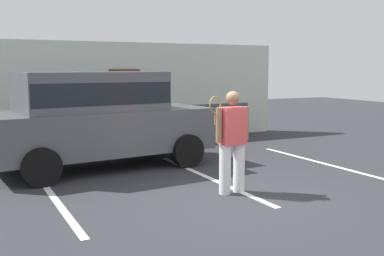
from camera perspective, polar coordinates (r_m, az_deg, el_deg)
The scene contains 8 objects.
ground_plane at distance 7.70m, azimuth 5.19°, elevation -8.74°, with size 40.00×40.00×0.00m, color #2D2D33.
parking_stripe_0 at distance 8.16m, azimuth -16.66°, elevation -8.06°, with size 0.12×4.40×0.01m, color silver.
parking_stripe_1 at distance 9.12m, azimuth 2.13°, elevation -6.13°, with size 0.12×4.40×0.01m, color silver.
parking_stripe_2 at distance 10.84m, azimuth 16.06°, elevation -4.25°, with size 0.12×4.40×0.01m, color silver.
house_frontage at distance 13.56m, azimuth -9.82°, elevation 3.94°, with size 10.75×0.40×2.86m.
parked_suv at distance 10.05m, azimuth -11.57°, elevation 1.59°, with size 4.77×2.53×2.05m.
tennis_player_man at distance 7.91m, azimuth 4.94°, elevation -1.51°, with size 0.78×0.29×1.75m.
potted_plant_by_porch at distance 13.20m, azimuth 0.71°, elevation -0.12°, with size 0.56×0.56×0.74m.
Camera 1 is at (-3.92, -6.27, 2.13)m, focal length 43.51 mm.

